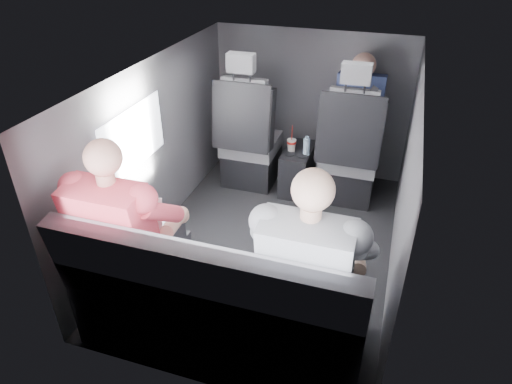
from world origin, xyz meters
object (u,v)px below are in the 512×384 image
(front_seat_left, at_px, (249,145))
(laptop_black, at_px, (319,250))
(rear_bench, at_px, (217,311))
(water_bottle, at_px, (307,146))
(center_console, at_px, (297,169))
(passenger_rear_right, at_px, (310,271))
(front_seat_right, at_px, (349,158))
(passenger_front_right, at_px, (358,109))
(passenger_rear_left, at_px, (130,234))
(soda_cup, at_px, (291,145))
(laptop_white, at_px, (146,216))

(front_seat_left, xyz_separation_m, laptop_black, (0.94, -1.60, 0.23))
(rear_bench, distance_m, water_bottle, 1.88)
(center_console, bearing_deg, passenger_rear_right, -75.27)
(front_seat_right, bearing_deg, passenger_front_right, 87.57)
(passenger_rear_right, bearing_deg, laptop_black, 88.53)
(rear_bench, bearing_deg, passenger_rear_left, 170.21)
(rear_bench, xyz_separation_m, soda_cup, (-0.05, 1.89, 0.15))
(laptop_white, bearing_deg, rear_bench, -28.14)
(passenger_rear_right, bearing_deg, passenger_rear_left, 179.99)
(passenger_rear_left, bearing_deg, soda_cup, 74.56)
(center_console, height_order, laptop_black, laptop_black)
(laptop_white, bearing_deg, passenger_rear_right, -11.21)
(laptop_white, xyz_separation_m, passenger_rear_right, (1.05, -0.21, 0.02))
(front_seat_right, xyz_separation_m, soda_cup, (-0.50, -0.02, 0.06))
(front_seat_right, relative_size, passenger_rear_left, 0.99)
(water_bottle, relative_size, passenger_front_right, 0.21)
(rear_bench, xyz_separation_m, passenger_front_right, (0.46, 2.16, 0.44))
(laptop_white, distance_m, laptop_black, 1.06)
(front_seat_right, height_order, water_bottle, front_seat_right)
(passenger_rear_right, relative_size, passenger_front_right, 1.60)
(soda_cup, relative_size, passenger_rear_right, 0.19)
(front_seat_left, xyz_separation_m, laptop_white, (-0.12, -1.60, 0.23))
(laptop_black, xyz_separation_m, passenger_rear_left, (-1.04, -0.20, 0.01))
(center_console, height_order, soda_cup, soda_cup)
(center_console, height_order, passenger_rear_left, passenger_rear_left)
(front_seat_left, xyz_separation_m, passenger_front_right, (0.91, 0.26, 0.35))
(front_seat_left, distance_m, center_console, 0.49)
(center_console, bearing_deg, laptop_white, -109.04)
(front_seat_right, bearing_deg, laptop_white, -122.41)
(front_seat_left, distance_m, passenger_rear_right, 2.05)
(passenger_rear_left, bearing_deg, center_console, 73.50)
(rear_bench, distance_m, laptop_black, 0.66)
(front_seat_left, xyz_separation_m, soda_cup, (0.40, -0.02, 0.06))
(center_console, bearing_deg, passenger_front_right, 25.32)
(front_seat_left, height_order, rear_bench, front_seat_left)
(front_seat_left, bearing_deg, center_console, 5.07)
(water_bottle, relative_size, passenger_rear_left, 0.13)
(center_console, distance_m, passenger_rear_left, 1.98)
(front_seat_left, relative_size, passenger_front_right, 1.58)
(front_seat_left, distance_m, laptop_white, 1.62)
(front_seat_left, distance_m, rear_bench, 1.96)
(passenger_front_right, bearing_deg, passenger_rear_right, -89.31)
(passenger_rear_left, bearing_deg, water_bottle, 70.37)
(front_seat_left, relative_size, laptop_white, 3.75)
(soda_cup, relative_size, water_bottle, 1.46)
(soda_cup, distance_m, passenger_rear_right, 1.88)
(center_console, distance_m, laptop_white, 1.79)
(front_seat_right, xyz_separation_m, passenger_front_right, (0.01, 0.26, 0.35))
(front_seat_right, xyz_separation_m, center_console, (-0.45, 0.04, -0.20))
(soda_cup, bearing_deg, passenger_rear_left, -105.44)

